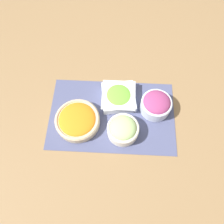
{
  "coord_description": "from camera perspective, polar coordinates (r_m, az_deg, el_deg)",
  "views": [
    {
      "loc": [
        -0.02,
        0.42,
        0.93
      ],
      "look_at": [
        0.0,
        0.0,
        0.03
      ],
      "focal_mm": 35.0,
      "sensor_mm": 36.0,
      "label": 1
    }
  ],
  "objects": [
    {
      "name": "placemat",
      "position": [
        1.01,
        -0.0,
        -0.77
      ],
      "size": [
        0.58,
        0.36,
        0.0
      ],
      "color": "#474C70",
      "rests_on": "ground_plane"
    },
    {
      "name": "onion_bowl",
      "position": [
        1.0,
        11.46,
        2.01
      ],
      "size": [
        0.14,
        0.14,
        0.09
      ],
      "color": "silver",
      "rests_on": "placemat"
    },
    {
      "name": "ground_plane",
      "position": [
        1.01,
        -0.0,
        -0.81
      ],
      "size": [
        3.0,
        3.0,
        0.0
      ],
      "primitive_type": "plane",
      "color": "olive"
    },
    {
      "name": "cucumber_bowl",
      "position": [
        0.94,
        2.9,
        -4.47
      ],
      "size": [
        0.14,
        0.14,
        0.08
      ],
      "color": "silver",
      "rests_on": "placemat"
    },
    {
      "name": "lettuce_bowl",
      "position": [
        1.02,
        1.72,
        4.04
      ],
      "size": [
        0.17,
        0.17,
        0.05
      ],
      "color": "white",
      "rests_on": "placemat"
    },
    {
      "name": "carrot_bowl",
      "position": [
        0.98,
        -9.02,
        -2.07
      ],
      "size": [
        0.2,
        0.2,
        0.06
      ],
      "color": "#C6B28E",
      "rests_on": "placemat"
    }
  ]
}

